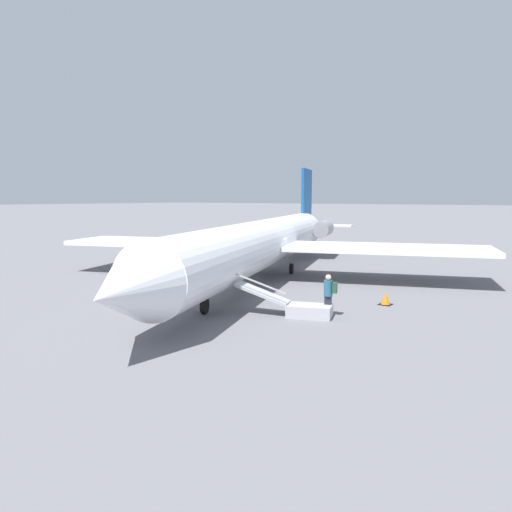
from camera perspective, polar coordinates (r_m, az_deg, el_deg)
The scene contains 5 objects.
ground_plane at distance 29.54m, azimuth 0.58°, elevation -2.76°, with size 600.00×600.00×0.00m, color slate.
airplane_main at distance 30.25m, azimuth 1.11°, elevation 1.61°, with size 33.08×25.86×7.28m.
boarding_stairs at distance 20.69m, azimuth 5.01°, elevation -5.84°, with size 2.32×4.12×1.78m.
passenger at distance 20.71m, azimuth 8.34°, elevation -4.13°, with size 0.43×0.57×1.74m.
traffic_cone_near_stairs at distance 23.55m, azimuth 14.59°, elevation -4.74°, with size 0.56×0.56×0.61m.
Camera 1 is at (23.84, 16.74, 4.89)m, focal length 35.00 mm.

